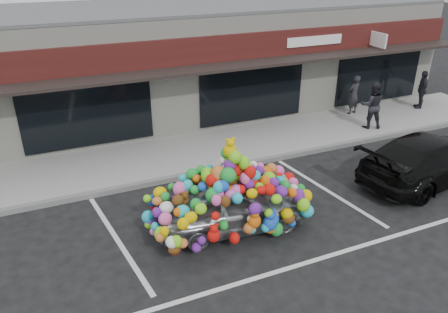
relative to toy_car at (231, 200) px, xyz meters
name	(u,v)px	position (x,y,z in m)	size (l,w,h in m)	color
ground	(242,215)	(0.50, 0.38, -0.78)	(90.00, 90.00, 0.00)	black
shop_building	(152,62)	(0.50, 8.82, 1.38)	(24.00, 7.20, 4.31)	silver
sidewalk	(191,153)	(0.50, 4.38, -0.71)	(26.00, 3.00, 0.15)	#989792
kerb	(207,172)	(0.50, 2.88, -0.71)	(26.00, 0.18, 0.16)	slate
parking_stripe_left	(117,240)	(-2.70, 0.58, -0.78)	(0.12, 4.40, 0.01)	silver
parking_stripe_mid	(327,190)	(3.30, 0.58, -0.78)	(0.12, 4.40, 0.01)	silver
lane_line	(361,246)	(2.50, -1.92, -0.78)	(14.00, 0.12, 0.01)	silver
toy_car	(231,200)	(0.00, 0.00, 0.00)	(2.71, 4.11, 2.30)	#ABB1B6
black_sedan	(430,158)	(6.43, -0.04, -0.08)	(4.86, 1.98, 1.41)	black
pedestrian_a	(354,95)	(7.79, 5.22, 0.17)	(0.58, 0.38, 1.60)	black
pedestrian_b	(372,105)	(7.42, 3.71, 0.25)	(0.86, 0.67, 1.76)	black
pedestrian_c	(422,89)	(10.88, 4.67, 0.17)	(0.39, 0.93, 1.59)	black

